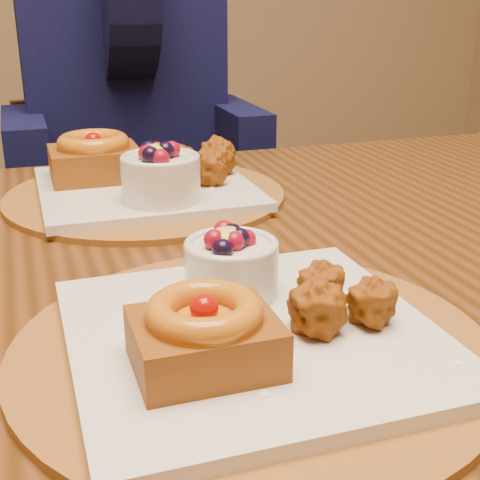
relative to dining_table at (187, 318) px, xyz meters
name	(u,v)px	position (x,y,z in m)	size (l,w,h in m)	color
dining_table	(187,318)	(0.00, 0.00, 0.00)	(1.60, 0.90, 0.76)	#381F0A
place_setting_near	(248,325)	(0.00, -0.22, 0.10)	(0.38, 0.38, 0.08)	brown
place_setting_far	(143,179)	(0.00, 0.21, 0.11)	(0.38, 0.38, 0.09)	brown
chair_far	(125,257)	(0.05, 0.79, -0.23)	(0.45, 0.45, 0.80)	black
diner	(122,61)	(0.07, 0.81, 0.20)	(0.51, 0.49, 0.83)	black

